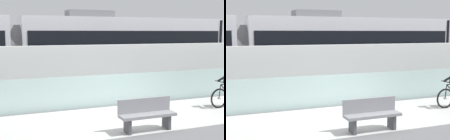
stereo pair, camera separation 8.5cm
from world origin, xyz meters
The scene contains 8 objects.
ground_plane centered at (0.00, 0.00, 0.00)m, with size 200.00×200.00×0.00m, color slate.
bike_path_deck centered at (0.00, 0.00, 0.01)m, with size 32.00×3.20×0.01m, color silver.
glass_parapet centered at (0.00, 1.85, 0.58)m, with size 32.00×0.05×1.15m, color silver.
concrete_barrier_wall centered at (0.00, 3.65, 1.09)m, with size 32.00×0.36×2.17m, color white.
tram_rail_near centered at (0.00, 6.13, 0.00)m, with size 32.00×0.08×0.01m, color #595654.
tram_rail_far centered at (0.00, 7.57, 0.00)m, with size 32.00×0.08×0.01m, color #595654.
tram centered at (-2.73, 6.85, 1.89)m, with size 22.56×2.54×3.81m.
bench centered at (0.12, -1.29, 0.48)m, with size 1.60×0.45×0.89m.
Camera 1 is at (-3.77, -8.60, 2.70)m, focal length 49.34 mm.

